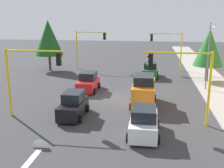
% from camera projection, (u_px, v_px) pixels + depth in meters
% --- Properties ---
extents(ground_plane, '(120.00, 120.00, 0.00)m').
position_uv_depth(ground_plane, '(115.00, 97.00, 26.70)').
color(ground_plane, '#353538').
extents(sidewalk_kerb, '(80.00, 4.00, 0.15)m').
position_uv_depth(sidewalk_kerb, '(216.00, 88.00, 30.03)').
color(sidewalk_kerb, gray).
rests_on(sidewalk_kerb, ground).
extents(lane_arrow_near, '(2.40, 1.10, 1.10)m').
position_uv_depth(lane_arrow_near, '(38.00, 152.00, 16.05)').
color(lane_arrow_near, silver).
rests_on(lane_arrow_near, ground).
extents(traffic_signal_far_right, '(0.36, 4.59, 5.53)m').
position_uv_depth(traffic_signal_far_right, '(89.00, 42.00, 39.96)').
color(traffic_signal_far_right, yellow).
rests_on(traffic_signal_far_right, ground).
extents(traffic_signal_far_left, '(0.36, 4.59, 5.42)m').
position_uv_depth(traffic_signal_far_left, '(168.00, 44.00, 38.42)').
color(traffic_signal_far_left, yellow).
rests_on(traffic_signal_far_left, ground).
extents(traffic_signal_near_right, '(0.36, 4.59, 5.34)m').
position_uv_depth(traffic_signal_near_right, '(30.00, 69.00, 20.79)').
color(traffic_signal_near_right, yellow).
rests_on(traffic_signal_near_right, ground).
extents(traffic_signal_near_left, '(0.36, 4.59, 5.38)m').
position_uv_depth(traffic_signal_near_left, '(183.00, 73.00, 19.22)').
color(traffic_signal_near_left, yellow).
rests_on(traffic_signal_near_left, ground).
extents(street_lamp_curbside, '(2.15, 0.28, 7.00)m').
position_uv_depth(street_lamp_curbside, '(209.00, 50.00, 27.83)').
color(street_lamp_curbside, slate).
rests_on(street_lamp_curbside, ground).
extents(tree_roadside_mid, '(3.45, 3.45, 6.28)m').
position_uv_depth(tree_roadside_mid, '(209.00, 47.00, 32.00)').
color(tree_roadside_mid, brown).
rests_on(tree_roadside_mid, ground).
extents(tree_opposite_side, '(3.90, 3.90, 7.12)m').
position_uv_depth(tree_opposite_side, '(49.00, 38.00, 38.60)').
color(tree_opposite_side, brown).
rests_on(tree_opposite_side, ground).
extents(delivery_van_orange, '(4.80, 2.22, 2.77)m').
position_uv_depth(delivery_van_orange, '(144.00, 91.00, 24.11)').
color(delivery_van_orange, orange).
rests_on(delivery_van_orange, ground).
extents(car_black, '(3.86, 1.93, 1.98)m').
position_uv_depth(car_black, '(73.00, 105.00, 21.51)').
color(car_black, black).
rests_on(car_black, ground).
extents(car_green, '(3.96, 2.07, 1.98)m').
position_uv_depth(car_green, '(150.00, 70.00, 35.18)').
color(car_green, '#1E7238').
rests_on(car_green, ground).
extents(car_red, '(4.00, 2.06, 1.98)m').
position_uv_depth(car_red, '(88.00, 82.00, 28.89)').
color(car_red, red).
rests_on(car_red, ground).
extents(car_white, '(4.02, 2.10, 1.98)m').
position_uv_depth(car_white, '(144.00, 122.00, 18.13)').
color(car_white, white).
rests_on(car_white, ground).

